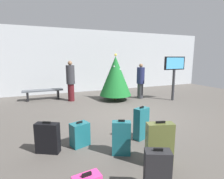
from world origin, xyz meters
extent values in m
plane|color=#514C47|center=(0.00, 0.00, 0.00)|extent=(16.00, 16.00, 0.00)
cube|color=#B7BCC1|center=(0.00, 4.97, 1.76)|extent=(16.00, 0.20, 3.51)
cylinder|color=#4C3319|center=(0.48, 2.23, 0.12)|extent=(0.12, 0.12, 0.23)
cone|color=#196628|center=(0.48, 2.23, 1.12)|extent=(1.46, 1.46, 1.78)
sphere|color=#F2D84C|center=(0.48, 2.23, 2.08)|extent=(0.12, 0.12, 0.12)
sphere|color=silver|center=(0.62, 2.06, 1.43)|extent=(0.08, 0.08, 0.08)
sphere|color=blue|center=(0.78, 2.40, 1.15)|extent=(0.08, 0.08, 0.08)
sphere|color=silver|center=(0.74, 2.59, 0.89)|extent=(0.08, 0.08, 0.08)
sphere|color=silver|center=(0.36, 2.11, 1.56)|extent=(0.08, 0.08, 0.08)
sphere|color=silver|center=(0.17, 2.30, 1.21)|extent=(0.08, 0.08, 0.08)
cylinder|color=#333338|center=(2.91, 1.16, 0.71)|extent=(0.12, 0.12, 1.41)
cube|color=black|center=(2.91, 1.16, 1.70)|extent=(1.09, 0.08, 0.59)
cube|color=#4CB2F2|center=(2.91, 1.11, 1.70)|extent=(0.98, 0.02, 0.50)
cube|color=#4C5159|center=(-2.63, 3.58, 0.45)|extent=(1.78, 0.44, 0.06)
cube|color=black|center=(-3.30, 3.58, 0.21)|extent=(0.08, 0.35, 0.42)
cube|color=black|center=(-1.96, 3.58, 0.21)|extent=(0.08, 0.35, 0.42)
cylinder|color=#4C1419|center=(-1.46, 2.84, 0.39)|extent=(0.28, 0.28, 0.78)
cylinder|color=#333338|center=(-1.46, 2.84, 1.20)|extent=(0.43, 0.43, 0.84)
sphere|color=#8C6647|center=(-1.46, 2.84, 1.72)|extent=(0.19, 0.19, 0.19)
cylinder|color=#333338|center=(1.73, 2.08, 0.36)|extent=(0.28, 0.28, 0.72)
cylinder|color=#1E234C|center=(1.73, 2.08, 1.11)|extent=(0.49, 0.49, 0.77)
sphere|color=#8C6647|center=(1.73, 2.08, 1.59)|extent=(0.18, 0.18, 0.18)
cube|color=#19606B|center=(-0.59, -1.72, 0.38)|extent=(0.42, 0.32, 0.77)
cube|color=black|center=(-0.59, -1.72, 0.79)|extent=(0.13, 0.07, 0.04)
cube|color=#59602D|center=(-0.86, -2.77, 0.40)|extent=(0.52, 0.33, 0.80)
cube|color=black|center=(-0.86, -2.77, 0.82)|extent=(0.17, 0.08, 0.04)
cube|color=#19606B|center=(-2.04, -1.49, 0.26)|extent=(0.45, 0.37, 0.52)
cube|color=black|center=(-2.04, -1.49, 0.54)|extent=(0.14, 0.07, 0.04)
cube|color=black|center=(-2.38, -3.36, 0.59)|extent=(0.12, 0.05, 0.04)
cube|color=#19606B|center=(-1.35, -2.18, 0.35)|extent=(0.42, 0.33, 0.70)
cube|color=black|center=(-1.35, -2.18, 0.72)|extent=(0.13, 0.08, 0.04)
cube|color=#232326|center=(-1.36, -3.36, 0.34)|extent=(0.42, 0.34, 0.67)
cube|color=black|center=(-1.36, -3.36, 0.69)|extent=(0.13, 0.08, 0.04)
cube|color=black|center=(-2.72, -1.53, 0.32)|extent=(0.51, 0.40, 0.63)
cube|color=black|center=(-2.72, -1.53, 0.65)|extent=(0.16, 0.11, 0.04)
camera|label=1|loc=(-2.83, -5.22, 1.95)|focal=28.63mm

